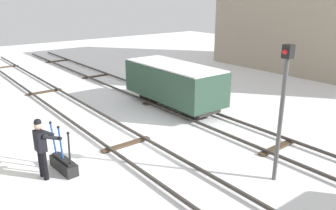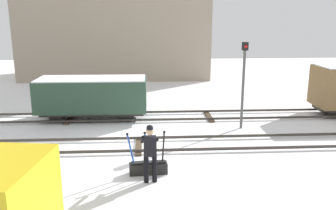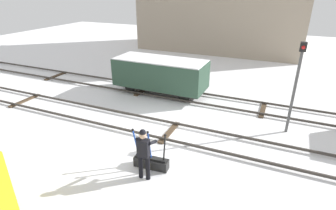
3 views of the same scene
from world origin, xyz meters
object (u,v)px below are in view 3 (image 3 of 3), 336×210
switch_lever_frame (151,161)px  signal_post (296,80)px  rail_worker (144,151)px  freight_car_far_end (160,74)px

switch_lever_frame → signal_post: 6.70m
rail_worker → signal_post: 6.88m
rail_worker → switch_lever_frame: bearing=91.5°
signal_post → freight_car_far_end: bearing=164.8°
rail_worker → freight_car_far_end: size_ratio=0.35×
signal_post → freight_car_far_end: 7.37m
rail_worker → signal_post: size_ratio=0.47×
signal_post → rail_worker: bearing=-129.1°
signal_post → freight_car_far_end: signal_post is taller
switch_lever_frame → signal_post: size_ratio=0.37×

